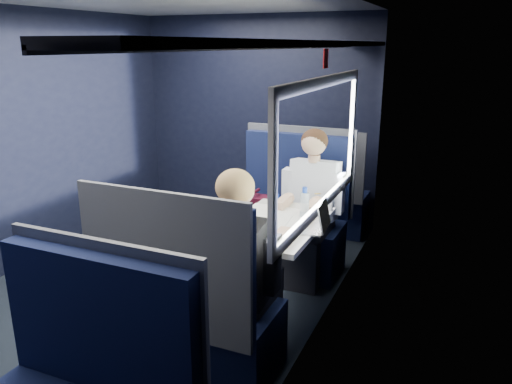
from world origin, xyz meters
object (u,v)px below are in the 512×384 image
at_px(seat_row_front, 318,196).
at_px(woman, 239,262).
at_px(bottle_small, 304,204).
at_px(seat_bay_far, 191,314).
at_px(man, 311,199).
at_px(seat_bay_near, 288,222).
at_px(laptop, 316,222).
at_px(cup, 328,204).
at_px(table, 273,232).

relative_size(seat_row_front, woman, 0.88).
bearing_deg(bottle_small, woman, -96.77).
bearing_deg(seat_row_front, woman, -84.30).
xyz_separation_m(seat_bay_far, man, (0.25, 1.57, 0.30)).
bearing_deg(seat_row_front, seat_bay_near, -90.57).
height_order(seat_bay_near, laptop, seat_bay_near).
bearing_deg(laptop, cup, 94.79).
relative_size(seat_bay_near, man, 0.95).
relative_size(man, bottle_small, 5.73).
height_order(seat_bay_far, cup, seat_bay_far).
bearing_deg(seat_bay_near, man, -33.58).
bearing_deg(cup, seat_bay_near, 137.22).
bearing_deg(seat_bay_near, laptop, -59.68).
distance_m(seat_bay_far, cup, 1.43).
bearing_deg(woman, laptop, 68.45).
height_order(table, cup, cup).
xyz_separation_m(seat_bay_near, cup, (0.49, -0.45, 0.37)).
xyz_separation_m(seat_row_front, bottle_small, (0.36, -1.60, 0.43)).
height_order(seat_row_front, man, man).
bearing_deg(seat_bay_near, woman, -80.67).
relative_size(seat_bay_near, bottle_small, 5.46).
xyz_separation_m(seat_bay_near, woman, (0.26, -1.58, 0.31)).
relative_size(seat_row_front, laptop, 3.84).
xyz_separation_m(seat_bay_far, woman, (0.25, 0.17, 0.31)).
bearing_deg(table, woman, -84.55).
bearing_deg(seat_bay_far, woman, 33.82).
bearing_deg(bottle_small, cup, 61.20).
bearing_deg(cup, woman, -101.55).
relative_size(seat_bay_far, woman, 0.95).
distance_m(laptop, cup, 0.45).
relative_size(seat_bay_far, seat_row_front, 1.09).
bearing_deg(table, cup, 54.57).
bearing_deg(cup, bottle_small, -118.80).
relative_size(seat_row_front, bottle_small, 5.03).
bearing_deg(man, woman, -90.00).
bearing_deg(man, laptop, -69.84).
relative_size(woman, laptop, 4.37).
bearing_deg(cup, laptop, -85.21).
bearing_deg(seat_bay_far, man, 80.97).
height_order(seat_row_front, cup, seat_row_front).
height_order(seat_bay_near, man, man).
height_order(woman, cup, woman).
height_order(seat_bay_near, seat_bay_far, same).
height_order(table, seat_row_front, seat_row_front).
xyz_separation_m(woman, laptop, (0.27, 0.68, 0.07)).
relative_size(seat_bay_near, woman, 0.95).
distance_m(seat_bay_near, seat_bay_far, 1.75).
distance_m(seat_row_front, woman, 2.54).
xyz_separation_m(seat_bay_far, laptop, (0.52, 0.84, 0.38)).
height_order(table, seat_bay_near, seat_bay_near).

